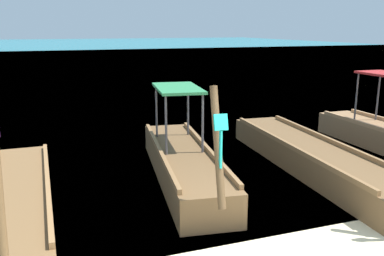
# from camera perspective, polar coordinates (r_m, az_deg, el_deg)

# --- Properties ---
(sea_water) EXTENTS (120.00, 120.00, 0.00)m
(sea_water) POSITION_cam_1_polar(r_m,az_deg,el_deg) (65.49, -17.78, 10.06)
(sea_water) COLOR #147A89
(sea_water) RESTS_ON ground
(longtail_boat_violet_ribbon) EXTENTS (1.15, 5.80, 2.68)m
(longtail_boat_violet_ribbon) POSITION_cam_1_polar(r_m,az_deg,el_deg) (8.26, -22.59, -8.96)
(longtail_boat_violet_ribbon) COLOR brown
(longtail_boat_violet_ribbon) RESTS_ON ground
(longtail_boat_turquoise_ribbon) EXTENTS (1.82, 5.73, 2.42)m
(longtail_boat_turquoise_ribbon) POSITION_cam_1_polar(r_m,az_deg,el_deg) (9.25, -1.15, -4.74)
(longtail_boat_turquoise_ribbon) COLOR brown
(longtail_boat_turquoise_ribbon) RESTS_ON ground
(longtail_boat_green_ribbon) EXTENTS (1.67, 6.81, 2.54)m
(longtail_boat_green_ribbon) POSITION_cam_1_polar(r_m,az_deg,el_deg) (10.22, 16.02, -3.90)
(longtail_boat_green_ribbon) COLOR brown
(longtail_boat_green_ribbon) RESTS_ON ground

